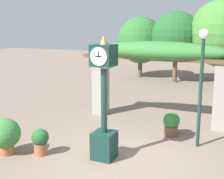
{
  "coord_description": "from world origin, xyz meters",
  "views": [
    {
      "loc": [
        3.1,
        -6.98,
        3.51
      ],
      "look_at": [
        -0.3,
        0.51,
        1.78
      ],
      "focal_mm": 50.0,
      "sensor_mm": 36.0,
      "label": 1
    }
  ],
  "objects_px": {
    "potted_plant_near_left": "(6,135)",
    "potted_plant_far_left": "(40,141)",
    "lamp_post": "(202,70)",
    "potted_plant_near_right": "(171,123)",
    "pedestal_clock": "(104,107)"
  },
  "relations": [
    {
      "from": "pedestal_clock",
      "to": "potted_plant_near_right",
      "type": "bearing_deg",
      "value": 63.71
    },
    {
      "from": "potted_plant_near_left",
      "to": "potted_plant_near_right",
      "type": "distance_m",
      "value": 5.0
    },
    {
      "from": "potted_plant_far_left",
      "to": "potted_plant_near_left",
      "type": "bearing_deg",
      "value": -158.38
    },
    {
      "from": "pedestal_clock",
      "to": "potted_plant_far_left",
      "type": "distance_m",
      "value": 2.03
    },
    {
      "from": "potted_plant_near_right",
      "to": "potted_plant_far_left",
      "type": "xyz_separation_m",
      "value": [
        -2.88,
        -2.95,
        -0.01
      ]
    },
    {
      "from": "potted_plant_near_left",
      "to": "potted_plant_far_left",
      "type": "xyz_separation_m",
      "value": [
        0.88,
        0.35,
        -0.15
      ]
    },
    {
      "from": "pedestal_clock",
      "to": "potted_plant_near_left",
      "type": "distance_m",
      "value": 2.84
    },
    {
      "from": "potted_plant_near_right",
      "to": "potted_plant_far_left",
      "type": "relative_size",
      "value": 1.04
    },
    {
      "from": "potted_plant_near_left",
      "to": "potted_plant_near_right",
      "type": "xyz_separation_m",
      "value": [
        3.76,
        3.29,
        -0.15
      ]
    },
    {
      "from": "lamp_post",
      "to": "potted_plant_near_left",
      "type": "bearing_deg",
      "value": -149.68
    },
    {
      "from": "pedestal_clock",
      "to": "lamp_post",
      "type": "xyz_separation_m",
      "value": [
        2.12,
        1.88,
        0.84
      ]
    },
    {
      "from": "potted_plant_near_right",
      "to": "lamp_post",
      "type": "height_order",
      "value": "lamp_post"
    },
    {
      "from": "pedestal_clock",
      "to": "potted_plant_far_left",
      "type": "relative_size",
      "value": 4.36
    },
    {
      "from": "pedestal_clock",
      "to": "potted_plant_near_left",
      "type": "height_order",
      "value": "pedestal_clock"
    },
    {
      "from": "potted_plant_near_right",
      "to": "pedestal_clock",
      "type": "bearing_deg",
      "value": -116.29
    }
  ]
}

